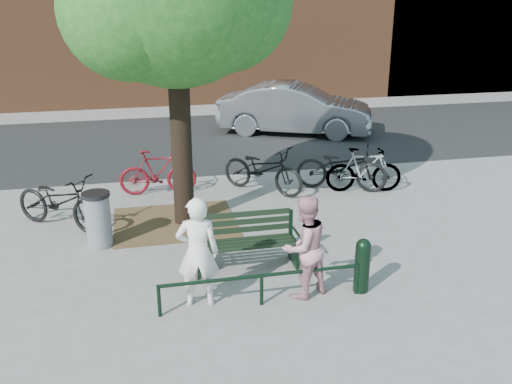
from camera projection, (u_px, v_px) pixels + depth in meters
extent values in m
plane|color=gray|center=(246.00, 268.00, 9.61)|extent=(90.00, 90.00, 0.00)
cube|color=brown|center=(175.00, 222.00, 11.42)|extent=(2.40, 2.00, 0.02)
cube|color=black|center=(191.00, 141.00, 17.41)|extent=(40.00, 7.00, 0.01)
cube|color=black|center=(195.00, 261.00, 9.36)|extent=(0.06, 0.52, 0.45)
cube|color=black|center=(193.00, 230.00, 9.42)|extent=(0.06, 0.06, 0.44)
cylinder|color=black|center=(195.00, 241.00, 9.13)|extent=(0.04, 0.36, 0.04)
cube|color=black|center=(294.00, 251.00, 9.70)|extent=(0.06, 0.52, 0.45)
cube|color=black|center=(291.00, 222.00, 9.76)|extent=(0.06, 0.06, 0.44)
cylinder|color=black|center=(296.00, 231.00, 9.47)|extent=(0.04, 0.36, 0.04)
cube|color=black|center=(245.00, 243.00, 9.46)|extent=(1.64, 0.46, 0.04)
cube|color=black|center=(243.00, 222.00, 9.57)|extent=(1.64, 0.03, 0.47)
cylinder|color=black|center=(159.00, 301.00, 8.12)|extent=(0.06, 0.06, 0.50)
cylinder|color=black|center=(262.00, 289.00, 8.42)|extent=(0.06, 0.06, 0.50)
cylinder|color=black|center=(357.00, 279.00, 8.73)|extent=(0.06, 0.06, 0.50)
cylinder|color=black|center=(262.00, 276.00, 8.35)|extent=(3.00, 0.06, 0.06)
cylinder|color=black|center=(181.00, 130.00, 10.82)|extent=(0.40, 0.40, 3.80)
sphere|color=#1B4E18|center=(223.00, 2.00, 10.49)|extent=(2.60, 2.60, 2.60)
sphere|color=#1B4E18|center=(129.00, 10.00, 9.54)|extent=(2.40, 2.40, 2.40)
imported|color=white|center=(198.00, 252.00, 8.24)|extent=(0.67, 0.50, 1.70)
imported|color=#BF838D|center=(304.00, 247.00, 8.51)|extent=(0.96, 0.86, 1.61)
cylinder|color=black|center=(362.00, 269.00, 8.76)|extent=(0.24, 0.24, 0.76)
sphere|color=black|center=(363.00, 246.00, 8.63)|extent=(0.24, 0.24, 0.24)
cylinder|color=gray|center=(98.00, 221.00, 10.27)|extent=(0.46, 0.46, 0.96)
cylinder|color=black|center=(95.00, 195.00, 10.09)|extent=(0.50, 0.50, 0.07)
imported|color=black|center=(59.00, 201.00, 11.02)|extent=(2.10, 1.84, 1.10)
imported|color=#5C0D14|center=(158.00, 172.00, 12.83)|extent=(1.75, 0.59, 1.04)
imported|color=black|center=(263.00, 169.00, 12.97)|extent=(1.98, 1.96, 1.09)
imported|color=gray|center=(364.00, 170.00, 12.99)|extent=(1.79, 0.82, 1.04)
imported|color=black|center=(342.00, 167.00, 13.11)|extent=(2.19, 1.55, 1.09)
imported|color=gray|center=(295.00, 109.00, 18.06)|extent=(5.08, 3.48, 1.59)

